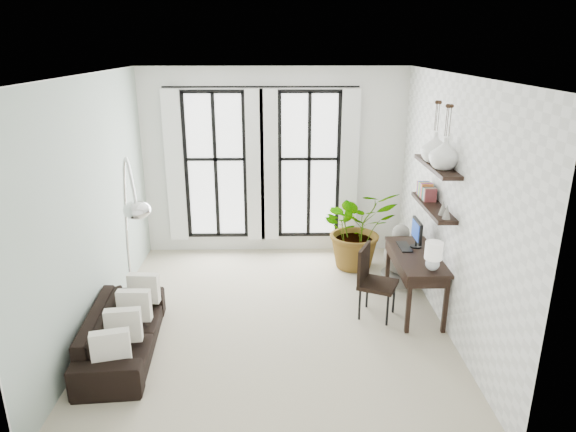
{
  "coord_description": "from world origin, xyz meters",
  "views": [
    {
      "loc": [
        0.08,
        -6.13,
        3.55
      ],
      "look_at": [
        0.2,
        0.3,
        1.38
      ],
      "focal_mm": 32.0,
      "sensor_mm": 36.0,
      "label": 1
    }
  ],
  "objects_px": {
    "desk": "(417,260)",
    "plant": "(357,228)",
    "buddha": "(399,258)",
    "sofa": "(123,331)",
    "arc_lamp": "(129,201)",
    "desk_chair": "(372,277)"
  },
  "relations": [
    {
      "from": "desk",
      "to": "plant",
      "type": "bearing_deg",
      "value": 110.96
    },
    {
      "from": "desk",
      "to": "arc_lamp",
      "type": "distance_m",
      "value": 3.82
    },
    {
      "from": "buddha",
      "to": "desk_chair",
      "type": "bearing_deg",
      "value": -121.1
    },
    {
      "from": "arc_lamp",
      "to": "buddha",
      "type": "xyz_separation_m",
      "value": [
        3.63,
        1.41,
        -1.38
      ]
    },
    {
      "from": "plant",
      "to": "desk",
      "type": "bearing_deg",
      "value": -69.04
    },
    {
      "from": "desk_chair",
      "to": "arc_lamp",
      "type": "xyz_separation_m",
      "value": [
        -3.02,
        -0.41,
        1.21
      ]
    },
    {
      "from": "arc_lamp",
      "to": "buddha",
      "type": "height_order",
      "value": "arc_lamp"
    },
    {
      "from": "plant",
      "to": "arc_lamp",
      "type": "bearing_deg",
      "value": -146.39
    },
    {
      "from": "desk_chair",
      "to": "arc_lamp",
      "type": "distance_m",
      "value": 3.28
    },
    {
      "from": "plant",
      "to": "buddha",
      "type": "distance_m",
      "value": 0.88
    },
    {
      "from": "sofa",
      "to": "arc_lamp",
      "type": "xyz_separation_m",
      "value": [
        0.1,
        0.44,
        1.5
      ]
    },
    {
      "from": "sofa",
      "to": "desk_chair",
      "type": "height_order",
      "value": "desk_chair"
    },
    {
      "from": "sofa",
      "to": "desk",
      "type": "distance_m",
      "value": 3.89
    },
    {
      "from": "desk_chair",
      "to": "arc_lamp",
      "type": "bearing_deg",
      "value": -147.57
    },
    {
      "from": "sofa",
      "to": "buddha",
      "type": "height_order",
      "value": "buddha"
    },
    {
      "from": "plant",
      "to": "buddha",
      "type": "bearing_deg",
      "value": -47.69
    },
    {
      "from": "plant",
      "to": "buddha",
      "type": "height_order",
      "value": "plant"
    },
    {
      "from": "plant",
      "to": "buddha",
      "type": "xyz_separation_m",
      "value": [
        0.57,
        -0.62,
        -0.28
      ]
    },
    {
      "from": "desk",
      "to": "buddha",
      "type": "relative_size",
      "value": 1.47
    },
    {
      "from": "desk_chair",
      "to": "buddha",
      "type": "height_order",
      "value": "desk_chair"
    },
    {
      "from": "plant",
      "to": "desk_chair",
      "type": "distance_m",
      "value": 1.63
    },
    {
      "from": "desk",
      "to": "buddha",
      "type": "height_order",
      "value": "desk"
    }
  ]
}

